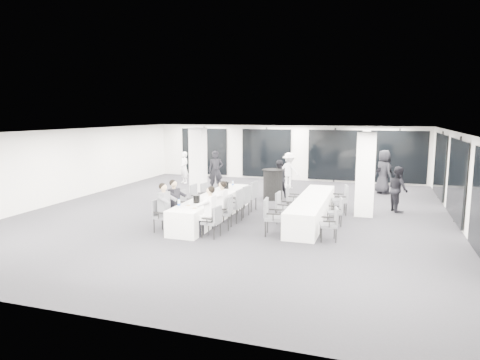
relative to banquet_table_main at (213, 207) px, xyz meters
The scene contains 42 objects.
room 2.69m from the banquet_table_main, 56.78° to the left, with size 14.04×16.04×2.84m.
column_left 4.88m from the banquet_table_main, 119.05° to the left, with size 0.60×0.60×2.80m, color white.
column_right 5.18m from the banquet_table_main, 22.87° to the left, with size 0.60×0.60×2.80m, color white.
banquet_table_main is the anchor object (origin of this frame).
banquet_table_side 3.20m from the banquet_table_main, 13.22° to the left, with size 0.90×5.00×0.75m, color white.
cocktail_table 3.87m from the banquet_table_main, 73.28° to the left, with size 0.87×0.87×1.20m.
chair_main_left_near 2.11m from the banquet_table_main, 113.35° to the right, with size 0.53×0.58×0.95m.
chair_main_left_second 1.53m from the banquet_table_main, 122.87° to the right, with size 0.53×0.57×0.91m.
chair_main_left_mid 0.90m from the banquet_table_main, 158.99° to the right, with size 0.54×0.58×0.94m.
chair_main_left_fourth 1.08m from the banquet_table_main, 141.48° to the left, with size 0.51×0.57×0.97m.
chair_main_left_far 1.75m from the banquet_table_main, 118.26° to the left, with size 0.52×0.55×0.89m.
chair_main_right_near 2.18m from the banquet_table_main, 67.72° to the right, with size 0.50×0.54×0.89m.
chair_main_right_second 1.36m from the banquet_table_main, 51.76° to the right, with size 0.56×0.61×0.99m.
chair_main_right_mid 0.89m from the banquet_table_main, 12.09° to the right, with size 0.57×0.62×1.04m.
chair_main_right_fourth 1.05m from the banquet_table_main, 35.07° to the left, with size 0.59×0.63×1.03m.
chair_main_right_far 1.70m from the banquet_table_main, 60.05° to the left, with size 0.57×0.62×1.04m.
chair_side_left_near 2.63m from the banquet_table_main, 29.57° to the right, with size 0.58×0.63×1.04m.
chair_side_left_mid 2.29m from the banquet_table_main, ahead, with size 0.51×0.56×0.97m.
chair_side_left_far 2.79m from the banquet_table_main, 34.96° to the left, with size 0.52×0.57×0.95m.
chair_side_right_near 4.16m from the banquet_table_main, 18.56° to the right, with size 0.54×0.57×0.91m.
chair_side_right_mid 3.96m from the banquet_table_main, ahead, with size 0.52×0.54×0.86m.
chair_side_right_far 4.39m from the banquet_table_main, 25.56° to the left, with size 0.60×0.63×1.00m.
seated_guest_a 2.10m from the banquet_table_main, 109.01° to the right, with size 0.50×0.38×1.44m.
seated_guest_b 1.52m from the banquet_table_main, 117.24° to the right, with size 0.50×0.38×1.44m.
seated_guest_c 2.16m from the banquet_table_main, 71.62° to the right, with size 0.50×0.38×1.44m.
seated_guest_d 1.34m from the banquet_table_main, 58.11° to the right, with size 0.50×0.38×1.44m.
standing_guest_a 5.07m from the banquet_table_main, 110.03° to the left, with size 0.74×0.60×2.02m, color black.
standing_guest_b 4.35m from the banquet_table_main, 73.39° to the left, with size 0.84×0.51×1.75m, color black.
standing_guest_c 6.61m from the banquet_table_main, 79.45° to the left, with size 1.20×0.61×1.85m, color white.
standing_guest_d 8.35m from the banquet_table_main, 50.31° to the left, with size 1.03×0.58×1.75m, color black.
standing_guest_e 8.33m from the banquet_table_main, 50.24° to the left, with size 1.02×0.62×2.12m, color black.
standing_guest_g 7.44m from the banquet_table_main, 122.47° to the left, with size 0.64×0.52×1.76m, color white.
standing_guest_h 6.51m from the banquet_table_main, 27.29° to the left, with size 0.87×0.53×1.80m, color black.
ice_bucket_near 1.27m from the banquet_table_main, 92.30° to the right, with size 0.21×0.21×0.24m, color black.
ice_bucket_far 1.47m from the banquet_table_main, 92.06° to the left, with size 0.23×0.23×0.26m, color black.
water_bottle_a 2.04m from the banquet_table_main, 96.91° to the right, with size 0.08×0.08×0.24m, color silver.
water_bottle_b 0.75m from the banquet_table_main, 83.15° to the left, with size 0.07×0.07×0.22m, color silver.
water_bottle_c 2.00m from the banquet_table_main, 89.13° to the left, with size 0.06×0.06×0.20m, color silver.
plate_a 1.68m from the banquet_table_main, 93.65° to the right, with size 0.20×0.20×0.03m.
plate_b 1.96m from the banquet_table_main, 83.58° to the right, with size 0.19×0.19×0.03m.
plate_c 0.51m from the banquet_table_main, 81.37° to the right, with size 0.21×0.21×0.03m.
wine_glass 2.00m from the banquet_table_main, 86.72° to the right, with size 0.08×0.08×0.21m.
Camera 1 is at (4.58, -13.65, 3.39)m, focal length 32.00 mm.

